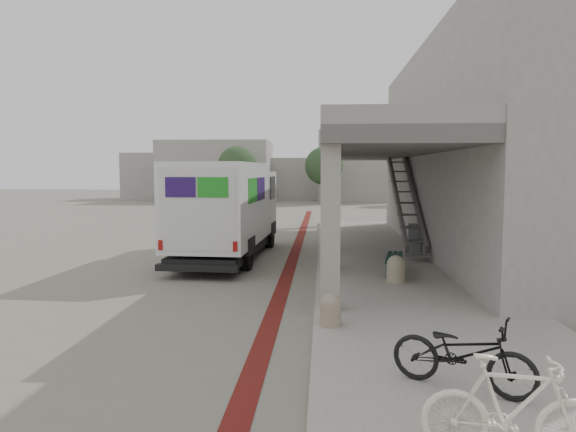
# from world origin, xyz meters

# --- Properties ---
(ground) EXTENTS (120.00, 120.00, 0.00)m
(ground) POSITION_xyz_m (0.00, 0.00, 0.00)
(ground) COLOR slate
(ground) RESTS_ON ground
(bike_lane_stripe) EXTENTS (0.35, 40.00, 0.01)m
(bike_lane_stripe) POSITION_xyz_m (1.00, 2.00, 0.01)
(bike_lane_stripe) COLOR #591511
(bike_lane_stripe) RESTS_ON ground
(sidewalk) EXTENTS (4.40, 28.00, 0.12)m
(sidewalk) POSITION_xyz_m (4.00, 0.00, 0.06)
(sidewalk) COLOR gray
(sidewalk) RESTS_ON ground
(transit_building) EXTENTS (7.60, 17.00, 7.00)m
(transit_building) POSITION_xyz_m (6.83, 4.50, 3.40)
(transit_building) COLOR gray
(transit_building) RESTS_ON ground
(distant_backdrop) EXTENTS (28.00, 10.00, 6.50)m
(distant_backdrop) POSITION_xyz_m (-2.84, 35.89, 2.70)
(distant_backdrop) COLOR #97948F
(distant_backdrop) RESTS_ON ground
(tree_left) EXTENTS (3.20, 3.20, 4.80)m
(tree_left) POSITION_xyz_m (-5.00, 28.00, 3.18)
(tree_left) COLOR #38281C
(tree_left) RESTS_ON ground
(tree_mid) EXTENTS (3.20, 3.20, 4.80)m
(tree_mid) POSITION_xyz_m (2.00, 30.00, 3.18)
(tree_mid) COLOR #38281C
(tree_mid) RESTS_ON ground
(tree_right) EXTENTS (3.20, 3.20, 4.80)m
(tree_right) POSITION_xyz_m (10.00, 29.00, 3.18)
(tree_right) COLOR #38281C
(tree_right) RESTS_ON ground
(fedex_truck) EXTENTS (2.57, 7.27, 3.06)m
(fedex_truck) POSITION_xyz_m (-1.11, 2.81, 1.63)
(fedex_truck) COLOR black
(fedex_truck) RESTS_ON ground
(bench) EXTENTS (0.71, 1.91, 0.44)m
(bench) POSITION_xyz_m (3.85, 0.16, 0.43)
(bench) COLOR slate
(bench) RESTS_ON sidewalk
(bollard_near) EXTENTS (0.38, 0.38, 0.57)m
(bollard_near) POSITION_xyz_m (2.10, -4.61, 0.40)
(bollard_near) COLOR gray
(bollard_near) RESTS_ON sidewalk
(bollard_far) EXTENTS (0.44, 0.44, 0.66)m
(bollard_far) POSITION_xyz_m (3.73, -0.99, 0.45)
(bollard_far) COLOR gray
(bollard_far) RESTS_ON sidewalk
(utility_cabinet) EXTENTS (0.49, 0.61, 0.92)m
(utility_cabinet) POSITION_xyz_m (5.00, 3.76, 0.58)
(utility_cabinet) COLOR slate
(utility_cabinet) RESTS_ON sidewalk
(bicycle_black) EXTENTS (1.84, 1.37, 0.93)m
(bicycle_black) POSITION_xyz_m (3.69, -7.14, 0.58)
(bicycle_black) COLOR black
(bicycle_black) RESTS_ON sidewalk
(bicycle_cream) EXTENTS (1.72, 0.69, 1.01)m
(bicycle_cream) POSITION_xyz_m (3.73, -8.69, 0.62)
(bicycle_cream) COLOR silver
(bicycle_cream) RESTS_ON sidewalk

